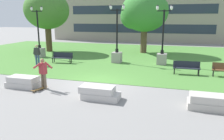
# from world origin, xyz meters

# --- Properties ---
(ground_plane) EXTENTS (140.00, 140.00, 0.00)m
(ground_plane) POSITION_xyz_m (0.00, 0.00, 0.00)
(ground_plane) COLOR gray
(grass_lawn) EXTENTS (40.00, 20.00, 0.02)m
(grass_lawn) POSITION_xyz_m (0.00, 10.00, 0.01)
(grass_lawn) COLOR #4C8438
(grass_lawn) RESTS_ON ground
(concrete_block_center) EXTENTS (1.80, 0.90, 0.64)m
(concrete_block_center) POSITION_xyz_m (-3.65, -2.03, 0.31)
(concrete_block_center) COLOR #BCB7B2
(concrete_block_center) RESTS_ON ground
(concrete_block_left) EXTENTS (1.92, 0.90, 0.64)m
(concrete_block_left) POSITION_xyz_m (1.12, -2.57, 0.31)
(concrete_block_left) COLOR #BCB7B2
(concrete_block_left) RESTS_ON ground
(concrete_block_right) EXTENTS (1.80, 0.90, 0.64)m
(concrete_block_right) POSITION_xyz_m (6.09, -2.39, 0.31)
(concrete_block_right) COLOR #B2ADA3
(concrete_block_right) RESTS_ON ground
(person_skateboarder) EXTENTS (1.04, 0.58, 1.71)m
(person_skateboarder) POSITION_xyz_m (-2.35, -1.95, 0.98)
(person_skateboarder) COLOR brown
(person_skateboarder) RESTS_ON ground
(skateboard) EXTENTS (0.50, 1.03, 0.14)m
(skateboard) POSITION_xyz_m (-2.44, -2.27, 0.09)
(skateboard) COLOR olive
(skateboard) RESTS_ON ground
(park_bench_near_left) EXTENTS (1.84, 0.68, 0.90)m
(park_bench_near_left) POSITION_xyz_m (-4.91, 4.82, 0.54)
(park_bench_near_left) COLOR #1E232D
(park_bench_near_left) RESTS_ON grass_lawn
(park_bench_far_left) EXTENTS (1.82, 0.59, 0.90)m
(park_bench_far_left) POSITION_xyz_m (5.36, 3.64, 0.54)
(park_bench_far_left) COLOR #1E232D
(park_bench_far_left) RESTS_ON grass_lawn
(lamp_post_right) EXTENTS (1.32, 0.80, 4.97)m
(lamp_post_right) POSITION_xyz_m (-0.37, 6.30, 1.03)
(lamp_post_right) COLOR gray
(lamp_post_right) RESTS_ON grass_lawn
(lamp_post_left) EXTENTS (1.32, 0.80, 4.97)m
(lamp_post_left) POSITION_xyz_m (-8.56, 6.86, 1.03)
(lamp_post_left) COLOR gray
(lamp_post_left) RESTS_ON grass_lawn
(lamp_post_center) EXTENTS (1.32, 0.80, 4.89)m
(lamp_post_center) POSITION_xyz_m (3.48, 6.58, 1.02)
(lamp_post_center) COLOR gray
(lamp_post_center) RESTS_ON grass_lawn
(tree_near_left) EXTENTS (5.31, 5.06, 6.87)m
(tree_near_left) POSITION_xyz_m (-9.85, 10.59, 4.66)
(tree_near_left) COLOR #4C3823
(tree_near_left) RESTS_ON grass_lawn
(tree_near_right) EXTENTS (5.38, 5.12, 6.70)m
(tree_near_right) POSITION_xyz_m (1.00, 12.64, 4.47)
(tree_near_right) COLOR brown
(tree_near_right) RESTS_ON grass_lawn
(person_bystander_near_lawn) EXTENTS (0.72, 0.32, 1.71)m
(person_bystander_near_lawn) POSITION_xyz_m (-6.40, 3.34, 0.98)
(person_bystander_near_lawn) COLOR #384C7A
(person_bystander_near_lawn) RESTS_ON grass_lawn
(building_facade_distant) EXTENTS (31.07, 1.03, 9.66)m
(building_facade_distant) POSITION_xyz_m (-1.42, 24.50, 4.82)
(building_facade_distant) COLOR gray
(building_facade_distant) RESTS_ON ground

